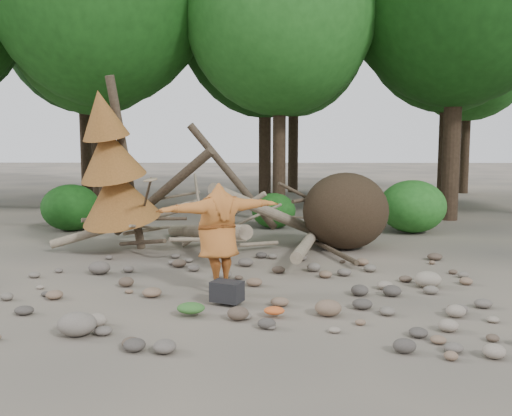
{
  "coord_description": "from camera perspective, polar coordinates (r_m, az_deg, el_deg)",
  "views": [
    {
      "loc": [
        0.56,
        -10.23,
        2.81
      ],
      "look_at": [
        0.35,
        1.5,
        1.4
      ],
      "focal_mm": 40.0,
      "sensor_mm": 36.0,
      "label": 1
    }
  ],
  "objects": [
    {
      "name": "bush_mid",
      "position": [
        18.17,
        1.78,
        -0.27
      ],
      "size": [
        1.4,
        1.4,
        1.12
      ],
      "primitive_type": "ellipsoid",
      "color": "#1F601B",
      "rests_on": "ground"
    },
    {
      "name": "dead_conifer",
      "position": [
        14.1,
        -14.11,
        3.81
      ],
      "size": [
        2.06,
        2.16,
        4.35
      ],
      "color": "#4C3F30",
      "rests_on": "ground"
    },
    {
      "name": "bush_left",
      "position": [
        18.57,
        -18.03,
        0.05
      ],
      "size": [
        1.8,
        1.8,
        1.44
      ],
      "primitive_type": "ellipsoid",
      "color": "#174B14",
      "rests_on": "ground"
    },
    {
      "name": "boulder_mid_right",
      "position": [
        11.45,
        16.79,
        -6.85
      ],
      "size": [
        0.52,
        0.46,
        0.31
      ],
      "primitive_type": "ellipsoid",
      "color": "gray",
      "rests_on": "ground"
    },
    {
      "name": "boulder_front_left",
      "position": [
        8.76,
        -17.47,
        -11.0
      ],
      "size": [
        0.56,
        0.51,
        0.34
      ],
      "primitive_type": "ellipsoid",
      "color": "#6F665C",
      "rests_on": "ground"
    },
    {
      "name": "cloth_orange",
      "position": [
        9.21,
        1.83,
        -10.51
      ],
      "size": [
        0.33,
        0.27,
        0.12
      ],
      "primitive_type": "ellipsoid",
      "color": "#C55321",
      "rests_on": "ground"
    },
    {
      "name": "cloth_green",
      "position": [
        9.31,
        -6.53,
        -10.2
      ],
      "size": [
        0.45,
        0.38,
        0.17
      ],
      "primitive_type": "ellipsoid",
      "color": "#306127",
      "rests_on": "ground"
    },
    {
      "name": "boulder_mid_left",
      "position": [
        12.47,
        -15.39,
        -5.77
      ],
      "size": [
        0.46,
        0.41,
        0.27
      ],
      "primitive_type": "ellipsoid",
      "color": "#5A524C",
      "rests_on": "ground"
    },
    {
      "name": "ground",
      "position": [
        10.62,
        -2.05,
        -8.49
      ],
      "size": [
        120.0,
        120.0,
        0.0
      ],
      "primitive_type": "plane",
      "color": "#514C44",
      "rests_on": "ground"
    },
    {
      "name": "boulder_front_right",
      "position": [
        9.34,
        7.23,
        -9.87
      ],
      "size": [
        0.43,
        0.39,
        0.26
      ],
      "primitive_type": "ellipsoid",
      "color": "brown",
      "rests_on": "ground"
    },
    {
      "name": "backpack",
      "position": [
        9.87,
        -2.92,
        -8.66
      ],
      "size": [
        0.61,
        0.52,
        0.34
      ],
      "primitive_type": "cube",
      "rotation": [
        0.0,
        0.0,
        -0.4
      ],
      "color": "black",
      "rests_on": "ground"
    },
    {
      "name": "frisbee_thrower",
      "position": [
        10.45,
        -3.8,
        -2.8
      ],
      "size": [
        2.45,
        1.73,
        2.09
      ],
      "color": "#B06127",
      "rests_on": "ground"
    },
    {
      "name": "deadfall_pile",
      "position": [
        14.65,
        6.73,
        -0.48
      ],
      "size": [
        8.55,
        5.24,
        3.3
      ],
      "color": "#332619",
      "rests_on": "ground"
    },
    {
      "name": "bush_right",
      "position": [
        17.9,
        15.38,
        0.16
      ],
      "size": [
        2.0,
        2.0,
        1.6
      ],
      "primitive_type": "ellipsoid",
      "color": "#287123",
      "rests_on": "ground"
    }
  ]
}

